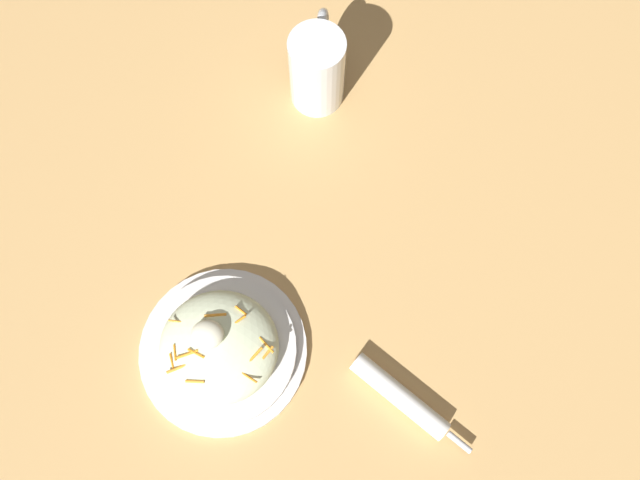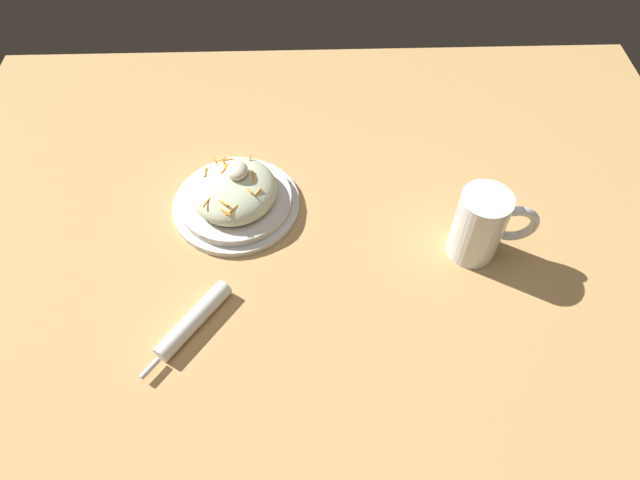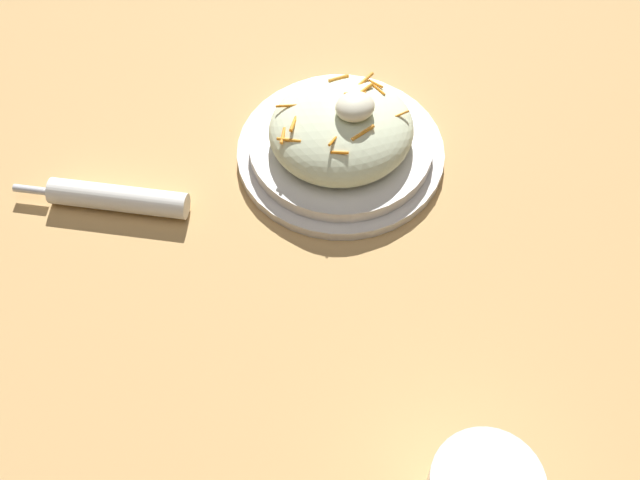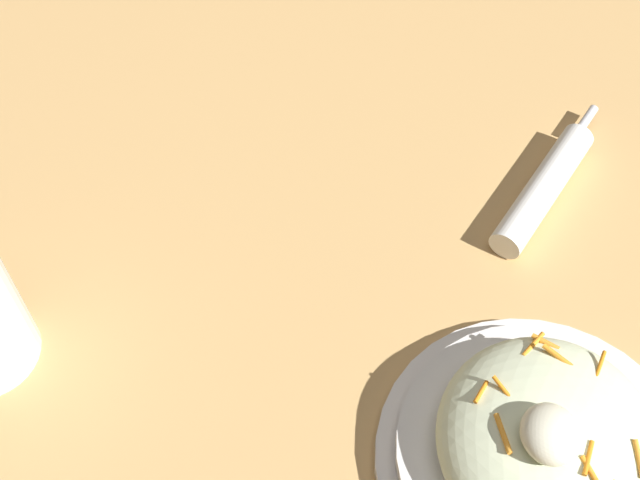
# 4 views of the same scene
# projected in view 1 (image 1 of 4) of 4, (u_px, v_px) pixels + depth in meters

# --- Properties ---
(ground_plane) EXTENTS (1.43, 1.43, 0.00)m
(ground_plane) POSITION_uv_depth(u_px,v_px,m) (399.00, 250.00, 0.91)
(ground_plane) COLOR tan
(salad_plate) EXTENTS (0.23, 0.23, 0.09)m
(salad_plate) POSITION_uv_depth(u_px,v_px,m) (221.00, 348.00, 0.84)
(salad_plate) COLOR silver
(salad_plate) RESTS_ON ground_plane
(beer_mug) EXTENTS (0.08, 0.13, 0.13)m
(beer_mug) POSITION_uv_depth(u_px,v_px,m) (317.00, 71.00, 0.93)
(beer_mug) COLOR white
(beer_mug) RESTS_ON ground_plane
(napkin_roll) EXTENTS (0.16, 0.12, 0.03)m
(napkin_roll) POSITION_uv_depth(u_px,v_px,m) (404.00, 397.00, 0.84)
(napkin_roll) COLOR white
(napkin_roll) RESTS_ON ground_plane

